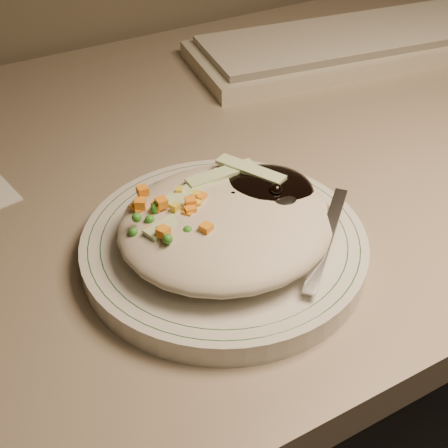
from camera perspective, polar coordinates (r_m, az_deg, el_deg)
desk at (r=0.83m, az=-1.99°, el=-5.37°), size 1.40×0.70×0.74m
plate at (r=0.56m, az=0.00°, el=-2.07°), size 0.26×0.26×0.02m
plate_rim at (r=0.56m, az=0.00°, el=-1.29°), size 0.24×0.24×0.00m
meal at (r=0.54m, az=0.43°, el=0.56°), size 0.20×0.19×0.05m
keyboard at (r=0.97m, az=11.66°, el=15.82°), size 0.49×0.24×0.03m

